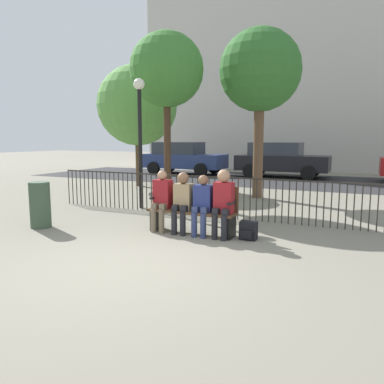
% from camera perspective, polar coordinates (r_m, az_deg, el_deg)
% --- Properties ---
extents(ground_plane, '(80.00, 80.00, 0.00)m').
position_cam_1_polar(ground_plane, '(5.50, -9.05, -11.03)').
color(ground_plane, gray).
extents(park_bench, '(1.70, 0.45, 0.92)m').
position_cam_1_polar(park_bench, '(7.15, 0.27, -2.36)').
color(park_bench, '#4C331E').
rests_on(park_bench, ground).
extents(seated_person_0, '(0.34, 0.39, 1.19)m').
position_cam_1_polar(seated_person_0, '(7.29, -4.65, -0.87)').
color(seated_person_0, brown).
rests_on(seated_person_0, ground).
extents(seated_person_1, '(0.34, 0.39, 1.17)m').
position_cam_1_polar(seated_person_1, '(7.08, -1.47, -1.07)').
color(seated_person_1, black).
rests_on(seated_person_1, ground).
extents(seated_person_2, '(0.34, 0.39, 1.13)m').
position_cam_1_polar(seated_person_2, '(6.91, 1.59, -1.56)').
color(seated_person_2, navy).
rests_on(seated_person_2, ground).
extents(seated_person_3, '(0.34, 0.39, 1.25)m').
position_cam_1_polar(seated_person_3, '(6.76, 4.75, -1.15)').
color(seated_person_3, black).
rests_on(seated_person_3, ground).
extents(backpack, '(0.30, 0.25, 0.33)m').
position_cam_1_polar(backpack, '(6.80, 8.58, -5.85)').
color(backpack, black).
rests_on(backpack, ground).
extents(fence_railing, '(9.01, 0.03, 0.95)m').
position_cam_1_polar(fence_railing, '(8.52, 4.36, -0.23)').
color(fence_railing, '#2D2823').
rests_on(fence_railing, ground).
extents(tree_0, '(2.97, 2.97, 4.51)m').
position_cam_1_polar(tree_0, '(14.42, -8.34, 12.91)').
color(tree_0, '#4C3823').
rests_on(tree_0, ground).
extents(tree_1, '(2.07, 2.07, 4.74)m').
position_cam_1_polar(tree_1, '(10.97, -3.88, 17.97)').
color(tree_1, '#422D1E').
rests_on(tree_1, ground).
extents(tree_2, '(2.41, 2.41, 4.99)m').
position_cam_1_polar(tree_2, '(11.69, 10.34, 17.61)').
color(tree_2, brown).
rests_on(tree_2, ground).
extents(lamp_post, '(0.28, 0.28, 3.28)m').
position_cam_1_polar(lamp_post, '(9.70, -7.96, 10.47)').
color(lamp_post, black).
rests_on(lamp_post, ground).
extents(street_surface, '(24.00, 6.00, 0.01)m').
position_cam_1_polar(street_surface, '(16.65, 14.57, 1.70)').
color(street_surface, '#2B2B2D').
rests_on(street_surface, ground).
extents(parked_car_1, '(4.20, 1.94, 1.62)m').
position_cam_1_polar(parked_car_1, '(19.20, -1.44, 5.29)').
color(parked_car_1, navy).
rests_on(parked_car_1, ground).
extents(parked_car_2, '(4.20, 1.94, 1.62)m').
position_cam_1_polar(parked_car_2, '(18.03, 13.33, 4.89)').
color(parked_car_2, black).
rests_on(parked_car_2, ground).
extents(building_facade, '(20.00, 6.00, 13.47)m').
position_cam_1_polar(building_facade, '(24.96, 18.66, 19.14)').
color(building_facade, beige).
rests_on(building_facade, ground).
extents(trash_bin, '(0.41, 0.41, 0.93)m').
position_cam_1_polar(trash_bin, '(8.18, -22.15, -1.82)').
color(trash_bin, '#384C38').
rests_on(trash_bin, ground).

